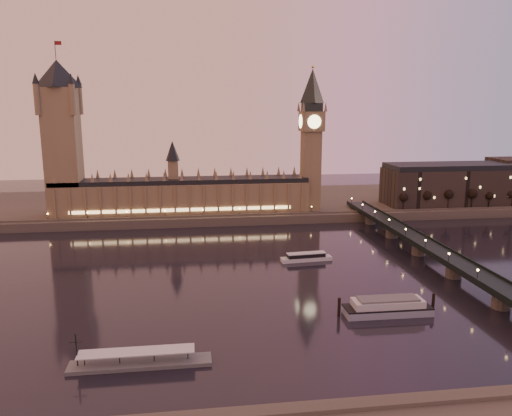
{
  "coord_description": "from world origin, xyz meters",
  "views": [
    {
      "loc": [
        -34.21,
        -235.65,
        82.4
      ],
      "look_at": [
        1.93,
        35.0,
        26.04
      ],
      "focal_mm": 35.0,
      "sensor_mm": 36.0,
      "label": 1
    }
  ],
  "objects": [
    {
      "name": "bare_tree_2",
      "position": [
        156.87,
        109.0,
        15.51
      ],
      "size": [
        6.26,
        6.26,
        12.73
      ],
      "color": "black",
      "rests_on": "ground"
    },
    {
      "name": "victoria_tower",
      "position": [
        -120.0,
        121.0,
        65.79
      ],
      "size": [
        31.68,
        31.68,
        118.0
      ],
      "color": "brown",
      "rests_on": "ground"
    },
    {
      "name": "bare_tree_3",
      "position": [
        173.98,
        109.0,
        15.51
      ],
      "size": [
        6.26,
        6.26,
        12.73
      ],
      "color": "black",
      "rests_on": "ground"
    },
    {
      "name": "bare_tree_0",
      "position": [
        122.65,
        109.0,
        15.51
      ],
      "size": [
        6.26,
        6.26,
        12.73
      ],
      "color": "black",
      "rests_on": "ground"
    },
    {
      "name": "ground",
      "position": [
        0.0,
        0.0,
        0.0
      ],
      "size": [
        700.0,
        700.0,
        0.0
      ],
      "primitive_type": "plane",
      "color": "black",
      "rests_on": "ground"
    },
    {
      "name": "city_block",
      "position": [
        194.94,
        130.93,
        22.24
      ],
      "size": [
        155.0,
        45.0,
        34.0
      ],
      "color": "black",
      "rests_on": "ground"
    },
    {
      "name": "bare_tree_5",
      "position": [
        208.2,
        109.0,
        15.51
      ],
      "size": [
        6.26,
        6.26,
        12.73
      ],
      "color": "black",
      "rests_on": "ground"
    },
    {
      "name": "cruise_boat_a",
      "position": [
        26.9,
        16.72,
        1.95
      ],
      "size": [
        28.09,
        8.35,
        4.43
      ],
      "rotation": [
        0.0,
        0.0,
        0.09
      ],
      "color": "silver",
      "rests_on": "ground"
    },
    {
      "name": "moored_barge",
      "position": [
        43.0,
        -56.58,
        3.15
      ],
      "size": [
        40.65,
        10.28,
        7.45
      ],
      "rotation": [
        0.0,
        0.0,
        -0.01
      ],
      "color": "#838CA7",
      "rests_on": "ground"
    },
    {
      "name": "big_ben",
      "position": [
        53.99,
        120.99,
        63.95
      ],
      "size": [
        17.68,
        17.68,
        104.0
      ],
      "color": "brown",
      "rests_on": "ground"
    },
    {
      "name": "bare_tree_1",
      "position": [
        139.76,
        109.0,
        15.51
      ],
      "size": [
        6.26,
        6.26,
        12.73
      ],
      "color": "black",
      "rests_on": "ground"
    },
    {
      "name": "far_embankment",
      "position": [
        30.0,
        165.0,
        3.0
      ],
      "size": [
        560.0,
        130.0,
        6.0
      ],
      "primitive_type": "cube",
      "color": "#423D35",
      "rests_on": "ground"
    },
    {
      "name": "westminster_bridge",
      "position": [
        91.61,
        0.0,
        5.52
      ],
      "size": [
        13.2,
        260.0,
        15.3
      ],
      "color": "black",
      "rests_on": "ground"
    },
    {
      "name": "bare_tree_4",
      "position": [
        191.09,
        109.0,
        15.51
      ],
      "size": [
        6.26,
        6.26,
        12.73
      ],
      "color": "black",
      "rests_on": "ground"
    },
    {
      "name": "pontoon_pier",
      "position": [
        -51.9,
        -84.63,
        1.31
      ],
      "size": [
        45.57,
        7.6,
        12.15
      ],
      "color": "#595B5E",
      "rests_on": "ground"
    },
    {
      "name": "palace_of_westminster",
      "position": [
        -40.12,
        120.99,
        21.71
      ],
      "size": [
        180.0,
        26.62,
        52.0
      ],
      "color": "brown",
      "rests_on": "ground"
    }
  ]
}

